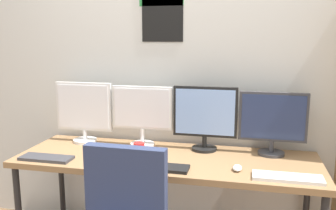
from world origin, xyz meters
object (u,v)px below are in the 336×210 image
Objects in this scene: monitor_center_right at (205,116)px; coffee_mug at (139,149)px; monitor_far_left at (84,110)px; mouse_left_side at (237,168)px; desk at (166,164)px; keyboard_center at (158,167)px; keyboard_left at (46,158)px; mouse_right_side at (106,163)px; monitor_center_left at (142,112)px; monitor_far_right at (273,121)px; keyboard_right at (288,178)px.

coffee_mug is (-0.42, -0.23, -0.21)m from monitor_center_right.
monitor_far_left is 0.93m from monitor_center_right.
coffee_mug reaches higher than mouse_left_side.
monitor_far_left reaches higher than desk.
mouse_left_side is (0.48, 0.08, 0.01)m from keyboard_center.
monitor_far_left is (-0.70, 0.21, 0.30)m from desk.
keyboard_left is 3.65× the size of mouse_right_side.
monitor_center_left is 4.71× the size of mouse_left_side.
monitor_far_left reaches higher than monitor_center_left.
keyboard_left is at bearing -163.20° from monitor_far_right.
desk is 0.44m from monitor_center_left.
mouse_right_side is 0.28m from coffee_mug.
coffee_mug is (-0.95, 0.21, 0.04)m from keyboard_right.
monitor_center_left is 1.29× the size of keyboard_left.
monitor_center_left reaches higher than coffee_mug.
mouse_left_side is (0.48, -0.15, 0.07)m from desk.
keyboard_center is at bearing -90.00° from desk.
desk is 4.50× the size of monitor_center_left.
coffee_mug is (0.58, 0.21, 0.04)m from keyboard_left.
coffee_mug is (0.51, -0.23, -0.20)m from monitor_far_left.
monitor_center_left is (-0.23, 0.21, 0.31)m from desk.
coffee_mug is (-0.88, -0.23, -0.19)m from monitor_far_right.
monitor_center_right is at bearing 42.39° from desk.
monitor_far_right is 1.19× the size of keyboard_center.
keyboard_left is at bearing 177.07° from mouse_right_side.
keyboard_center is at bearing 0.00° from keyboard_left.
monitor_far_right reaches higher than desk.
monitor_center_right is 4.79× the size of mouse_left_side.
monitor_far_left is at bearing 179.99° from monitor_center_left.
keyboard_left is (-0.77, -0.23, 0.06)m from desk.
coffee_mug is (-0.67, 0.13, 0.03)m from mouse_left_side.
monitor_center_right is 0.52m from coffee_mug.
mouse_left_side is 1.00× the size of mouse_right_side.
mouse_right_side is (-0.82, -0.10, 0.00)m from mouse_left_side.
monitor_far_left is at bearing 163.20° from keyboard_right.
mouse_right_side reaches higher than keyboard_left.
desk is 0.51m from mouse_left_side.
keyboard_center is 0.77m from keyboard_right.
mouse_left_side is at bearing -17.47° from desk.
keyboard_left is 0.62m from coffee_mug.
monitor_center_left is 0.53m from mouse_right_side.
keyboard_left is 0.91× the size of keyboard_center.
monitor_far_left is at bearing 180.00° from monitor_center_right.
monitor_center_right is 1.17× the size of keyboard_right.
monitor_far_left reaches higher than keyboard_center.
coffee_mug reaches higher than keyboard_left.
desk is at bearing 163.32° from keyboard_right.
monitor_far_left is at bearing 155.88° from coffee_mug.
monitor_far_left is 1.25m from mouse_left_side.
desk is 5.16× the size of keyboard_right.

